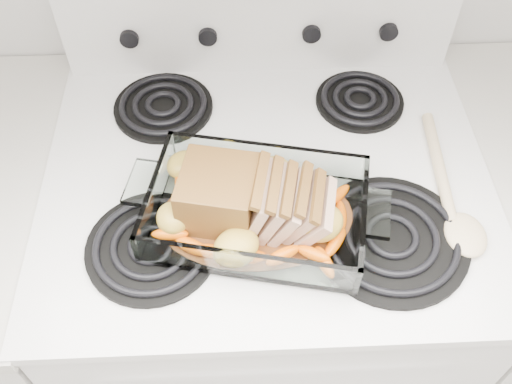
{
  "coord_description": "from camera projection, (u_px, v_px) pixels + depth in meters",
  "views": [
    {
      "loc": [
        -0.05,
        1.0,
        1.7
      ],
      "look_at": [
        -0.02,
        1.56,
        0.99
      ],
      "focal_mm": 40.0,
      "sensor_mm": 36.0,
      "label": 1
    }
  ],
  "objects": [
    {
      "name": "electric_range",
      "position": [
        264.0,
        291.0,
        1.36
      ],
      "size": [
        0.78,
        0.7,
        1.12
      ],
      "color": "white",
      "rests_on": "ground"
    },
    {
      "name": "baking_dish",
      "position": [
        257.0,
        213.0,
        0.91
      ],
      "size": [
        0.34,
        0.22,
        0.07
      ],
      "rotation": [
        0.0,
        0.0,
        -0.21
      ],
      "color": "silver",
      "rests_on": "electric_range"
    },
    {
      "name": "roast_vegetables",
      "position": [
        253.0,
        191.0,
        0.93
      ],
      "size": [
        0.38,
        0.2,
        0.05
      ],
      "rotation": [
        0.0,
        0.0,
        0.14
      ],
      "color": "orange",
      "rests_on": "baking_dish"
    },
    {
      "name": "wooden_spoon",
      "position": [
        453.0,
        203.0,
        0.95
      ],
      "size": [
        0.07,
        0.31,
        0.02
      ],
      "rotation": [
        0.0,
        0.0,
        -0.06
      ],
      "color": "beige",
      "rests_on": "electric_range"
    },
    {
      "name": "pork_roast",
      "position": [
        242.0,
        201.0,
        0.88
      ],
      "size": [
        0.24,
        0.12,
        0.09
      ],
      "rotation": [
        0.0,
        0.0,
        0.2
      ],
      "color": "brown",
      "rests_on": "baking_dish"
    }
  ]
}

